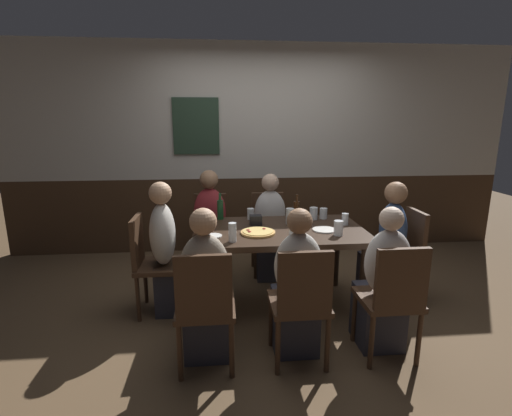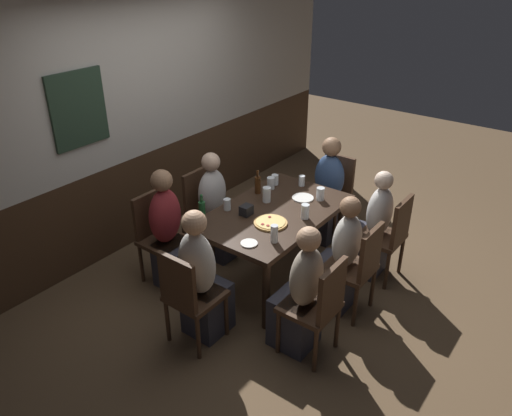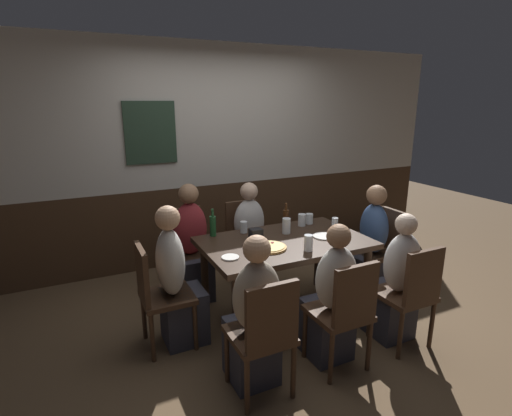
{
  "view_description": "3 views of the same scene",
  "coord_description": "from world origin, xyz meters",
  "px_view_note": "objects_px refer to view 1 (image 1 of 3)",
  "views": [
    {
      "loc": [
        -0.53,
        -3.19,
        1.7
      ],
      "look_at": [
        -0.23,
        -0.08,
        0.96
      ],
      "focal_mm": 26.51,
      "sensor_mm": 36.0,
      "label": 1
    },
    {
      "loc": [
        -3.32,
        -2.29,
        2.91
      ],
      "look_at": [
        -0.22,
        0.04,
        0.85
      ],
      "focal_mm": 34.9,
      "sensor_mm": 36.0,
      "label": 2
    },
    {
      "loc": [
        -1.68,
        -2.88,
        1.95
      ],
      "look_at": [
        -0.22,
        0.13,
        1.03
      ],
      "focal_mm": 27.69,
      "sensor_mm": 36.0,
      "label": 3
    }
  ],
  "objects_px": {
    "tumbler_water": "(232,233)",
    "beer_glass_half": "(323,214)",
    "person_head_east": "(386,252)",
    "pint_glass_stout": "(338,229)",
    "person_head_west": "(169,258)",
    "pint_glass_pale": "(251,215)",
    "condiment_caddy": "(256,220)",
    "person_right_near": "(382,290)",
    "plate_white_small": "(213,236)",
    "beer_bottle_brown": "(297,209)",
    "highball_clear": "(345,220)",
    "chair_left_far": "(211,229)",
    "plate_white_large": "(324,230)",
    "chair_mid_far": "(268,228)",
    "person_left_far": "(210,234)",
    "chair_head_east": "(403,251)",
    "person_left_near": "(206,296)",
    "dining_table": "(281,238)",
    "chair_mid_near": "(301,300)",
    "beer_bottle_green": "(220,209)",
    "beer_glass_tall": "(313,214)",
    "chair_right_near": "(393,296)",
    "person_mid_far": "(270,234)",
    "person_mid_near": "(296,294)",
    "tumbler_short": "(290,217)",
    "chair_head_west": "(151,259)",
    "pizza": "(258,232)"
  },
  "relations": [
    {
      "from": "pint_glass_stout",
      "to": "condiment_caddy",
      "type": "distance_m",
      "value": 0.76
    },
    {
      "from": "pizza",
      "to": "tumbler_water",
      "type": "distance_m",
      "value": 0.3
    },
    {
      "from": "tumbler_water",
      "to": "beer_glass_half",
      "type": "distance_m",
      "value": 1.11
    },
    {
      "from": "chair_head_west",
      "to": "person_mid_near",
      "type": "distance_m",
      "value": 1.35
    },
    {
      "from": "person_left_far",
      "to": "person_left_near",
      "type": "distance_m",
      "value": 1.42
    },
    {
      "from": "chair_left_far",
      "to": "plate_white_large",
      "type": "xyz_separation_m",
      "value": [
        1.02,
        -0.96,
        0.25
      ]
    },
    {
      "from": "highball_clear",
      "to": "chair_left_far",
      "type": "bearing_deg",
      "value": 147.85
    },
    {
      "from": "person_left_near",
      "to": "person_right_near",
      "type": "relative_size",
      "value": 1.02
    },
    {
      "from": "person_head_west",
      "to": "pint_glass_pale",
      "type": "xyz_separation_m",
      "value": [
        0.75,
        0.36,
        0.29
      ]
    },
    {
      "from": "pint_glass_stout",
      "to": "tumbler_water",
      "type": "bearing_deg",
      "value": -174.43
    },
    {
      "from": "pint_glass_stout",
      "to": "beer_bottle_green",
      "type": "relative_size",
      "value": 0.49
    },
    {
      "from": "chair_head_east",
      "to": "person_left_near",
      "type": "xyz_separation_m",
      "value": [
        -1.8,
        -0.71,
        -0.03
      ]
    },
    {
      "from": "person_head_east",
      "to": "pint_glass_stout",
      "type": "bearing_deg",
      "value": -157.29
    },
    {
      "from": "person_mid_near",
      "to": "person_head_west",
      "type": "bearing_deg",
      "value": 144.38
    },
    {
      "from": "chair_mid_far",
      "to": "pint_glass_pale",
      "type": "bearing_deg",
      "value": -115.1
    },
    {
      "from": "person_mid_far",
      "to": "beer_glass_tall",
      "type": "relative_size",
      "value": 9.4
    },
    {
      "from": "tumbler_short",
      "to": "person_left_near",
      "type": "bearing_deg",
      "value": -130.95
    },
    {
      "from": "person_left_far",
      "to": "highball_clear",
      "type": "relative_size",
      "value": 10.89
    },
    {
      "from": "chair_head_east",
      "to": "beer_glass_tall",
      "type": "bearing_deg",
      "value": 159.46
    },
    {
      "from": "pint_glass_pale",
      "to": "chair_mid_near",
      "type": "bearing_deg",
      "value": -78.85
    },
    {
      "from": "beer_glass_tall",
      "to": "pizza",
      "type": "bearing_deg",
      "value": -144.7
    },
    {
      "from": "plate_white_small",
      "to": "person_mid_far",
      "type": "bearing_deg",
      "value": 55.95
    },
    {
      "from": "highball_clear",
      "to": "condiment_caddy",
      "type": "relative_size",
      "value": 0.98
    },
    {
      "from": "highball_clear",
      "to": "tumbler_water",
      "type": "bearing_deg",
      "value": -159.27
    },
    {
      "from": "tumbler_short",
      "to": "beer_bottle_green",
      "type": "height_order",
      "value": "beer_bottle_green"
    },
    {
      "from": "chair_head_east",
      "to": "plate_white_small",
      "type": "bearing_deg",
      "value": -174.41
    },
    {
      "from": "person_left_near",
      "to": "beer_glass_tall",
      "type": "relative_size",
      "value": 9.38
    },
    {
      "from": "person_left_far",
      "to": "highball_clear",
      "type": "height_order",
      "value": "person_left_far"
    },
    {
      "from": "beer_glass_half",
      "to": "tumbler_short",
      "type": "bearing_deg",
      "value": -156.47
    },
    {
      "from": "chair_mid_near",
      "to": "highball_clear",
      "type": "bearing_deg",
      "value": 57.57
    },
    {
      "from": "chair_mid_far",
      "to": "person_right_near",
      "type": "relative_size",
      "value": 0.8
    },
    {
      "from": "chair_right_near",
      "to": "person_head_west",
      "type": "bearing_deg",
      "value": 151.93
    },
    {
      "from": "chair_mid_near",
      "to": "beer_bottle_green",
      "type": "distance_m",
      "value": 1.42
    },
    {
      "from": "chair_mid_far",
      "to": "person_head_west",
      "type": "relative_size",
      "value": 0.75
    },
    {
      "from": "chair_mid_far",
      "to": "beer_glass_half",
      "type": "bearing_deg",
      "value": -49.83
    },
    {
      "from": "beer_glass_tall",
      "to": "chair_right_near",
      "type": "bearing_deg",
      "value": -76.35
    },
    {
      "from": "chair_right_near",
      "to": "dining_table",
      "type": "bearing_deg",
      "value": 126.56
    },
    {
      "from": "chair_right_near",
      "to": "person_left_far",
      "type": "distance_m",
      "value": 2.05
    },
    {
      "from": "chair_left_far",
      "to": "person_head_west",
      "type": "bearing_deg",
      "value": -111.42
    },
    {
      "from": "plate_white_large",
      "to": "beer_bottle_green",
      "type": "bearing_deg",
      "value": 152.24
    },
    {
      "from": "person_right_near",
      "to": "plate_white_small",
      "type": "relative_size",
      "value": 7.77
    },
    {
      "from": "person_head_east",
      "to": "beer_bottle_brown",
      "type": "height_order",
      "value": "person_head_east"
    },
    {
      "from": "person_left_near",
      "to": "pint_glass_stout",
      "type": "bearing_deg",
      "value": 23.82
    },
    {
      "from": "tumbler_water",
      "to": "tumbler_short",
      "type": "xyz_separation_m",
      "value": [
        0.55,
        0.47,
        -0.01
      ]
    },
    {
      "from": "condiment_caddy",
      "to": "person_right_near",
      "type": "bearing_deg",
      "value": -45.24
    },
    {
      "from": "beer_glass_half",
      "to": "beer_bottle_brown",
      "type": "xyz_separation_m",
      "value": [
        -0.26,
        0.02,
        0.05
      ]
    },
    {
      "from": "chair_head_east",
      "to": "pint_glass_pale",
      "type": "bearing_deg",
      "value": 165.67
    },
    {
      "from": "chair_right_near",
      "to": "person_head_east",
      "type": "height_order",
      "value": "person_head_east"
    },
    {
      "from": "dining_table",
      "to": "chair_mid_near",
      "type": "relative_size",
      "value": 1.67
    },
    {
      "from": "person_right_near",
      "to": "plate_white_small",
      "type": "distance_m",
      "value": 1.39
    }
  ]
}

